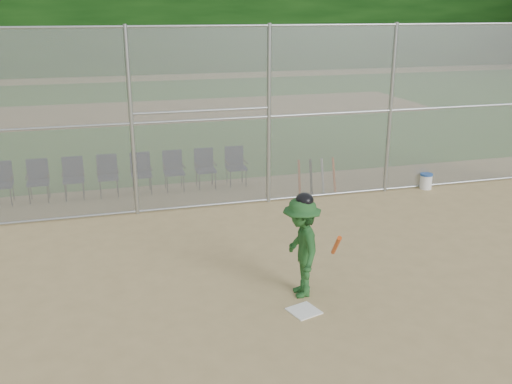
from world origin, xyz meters
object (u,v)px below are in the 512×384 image
object	(u,v)px
home_plate	(304,311)
chair_0	(1,184)
water_cooler	(426,181)
batter_at_plate	(301,247)

from	to	relation	value
home_plate	chair_0	size ratio (longest dim) A/B	0.43
home_plate	water_cooler	size ratio (longest dim) A/B	1.05
batter_at_plate	water_cooler	size ratio (longest dim) A/B	4.30
home_plate	batter_at_plate	xyz separation A→B (m)	(0.13, 0.53, 0.80)
water_cooler	chair_0	xyz separation A→B (m)	(-9.99, 1.59, 0.28)
water_cooler	chair_0	world-z (taller)	chair_0
batter_at_plate	chair_0	xyz separation A→B (m)	(-5.09, 5.94, -0.33)
home_plate	chair_0	xyz separation A→B (m)	(-4.95, 6.47, 0.47)
home_plate	water_cooler	distance (m)	7.01
home_plate	water_cooler	bearing A→B (deg)	44.12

